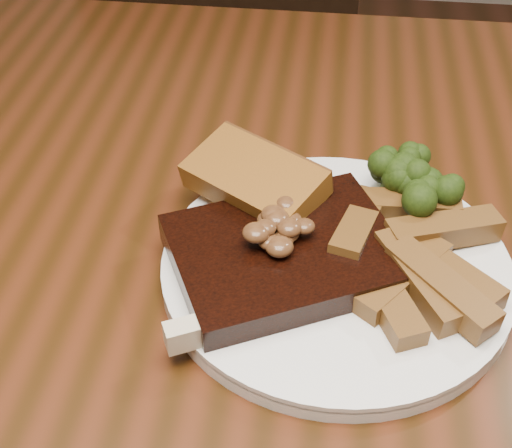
% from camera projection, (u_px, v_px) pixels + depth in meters
% --- Properties ---
extents(dining_table, '(1.60, 0.90, 0.75)m').
position_uv_depth(dining_table, '(267.00, 324.00, 0.64)').
color(dining_table, '#431D0D').
rests_on(dining_table, ground).
extents(chair_far, '(0.42, 0.42, 0.88)m').
position_uv_depth(chair_far, '(231.00, 94.00, 1.28)').
color(chair_far, black).
rests_on(chair_far, ground).
extents(plate, '(0.29, 0.29, 0.01)m').
position_uv_depth(plate, '(335.00, 269.00, 0.55)').
color(plate, white).
rests_on(plate, dining_table).
extents(steak, '(0.21, 0.19, 0.02)m').
position_uv_depth(steak, '(286.00, 255.00, 0.54)').
color(steak, black).
rests_on(steak, plate).
extents(steak_bone, '(0.15, 0.09, 0.02)m').
position_uv_depth(steak_bone, '(278.00, 313.00, 0.50)').
color(steak_bone, beige).
rests_on(steak_bone, plate).
extents(mushroom_pile, '(0.06, 0.06, 0.03)m').
position_uv_depth(mushroom_pile, '(289.00, 225.00, 0.53)').
color(mushroom_pile, brown).
rests_on(mushroom_pile, steak).
extents(garlic_bread, '(0.13, 0.11, 0.02)m').
position_uv_depth(garlic_bread, '(254.00, 198.00, 0.59)').
color(garlic_bread, brown).
rests_on(garlic_bread, plate).
extents(potato_wedges, '(0.12, 0.12, 0.02)m').
position_uv_depth(potato_wedges, '(422.00, 256.00, 0.54)').
color(potato_wedges, brown).
rests_on(potato_wedges, plate).
extents(broccoli_cluster, '(0.08, 0.08, 0.04)m').
position_uv_depth(broccoli_cluster, '(401.00, 184.00, 0.59)').
color(broccoli_cluster, '#24390C').
rests_on(broccoli_cluster, plate).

